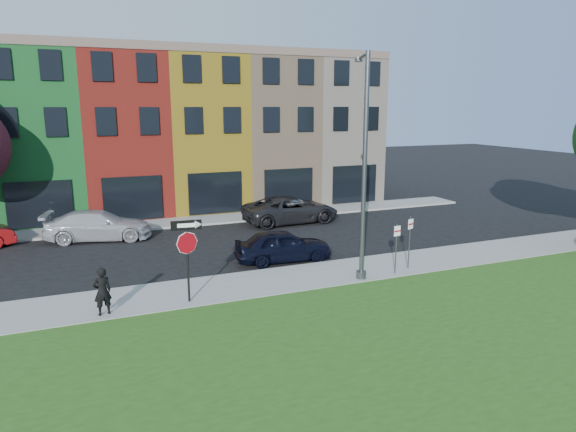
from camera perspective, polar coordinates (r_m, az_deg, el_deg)
name	(u,v)px	position (r m, az deg, el deg)	size (l,w,h in m)	color
ground	(333,306)	(18.32, 4.99, -9.93)	(120.00, 120.00, 0.00)	black
sidewalk_near	(342,272)	(21.67, 6.07, -6.23)	(40.00, 3.00, 0.12)	gray
sidewalk_far	(172,223)	(31.19, -12.81, -0.76)	(40.00, 2.40, 0.12)	gray
rowhouse_block	(160,134)	(36.67, -14.07, 8.86)	(30.00, 10.12, 10.00)	beige
stop_sign	(187,244)	(18.01, -11.15, -3.08)	(1.05, 0.14, 2.93)	black
man	(102,291)	(18.03, -19.94, -7.87)	(0.66, 0.51, 1.61)	black
sedan_near	(283,246)	(23.02, -0.59, -3.31)	(4.42, 2.08, 1.46)	black
parked_car_silver	(98,225)	(28.47, -20.32, -0.98)	(5.65, 3.14, 1.55)	#ABACB0
parked_car_dark	(291,209)	(30.62, 0.30, 0.73)	(5.88, 2.89, 1.60)	black
parked_car_white	(294,208)	(31.44, 0.67, 0.85)	(4.27, 2.02, 1.41)	white
street_lamp	(364,168)	(20.07, 8.40, 5.29)	(1.17, 2.46, 8.73)	#4A4C4F
parking_sign_a	(397,243)	(21.31, 11.97, -2.90)	(0.32, 0.10, 2.09)	#4A4C4F
parking_sign_b	(410,236)	(22.07, 13.38, -2.22)	(0.31, 0.14, 2.25)	#4A4C4F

